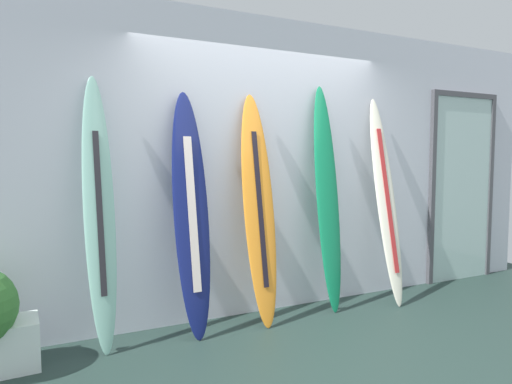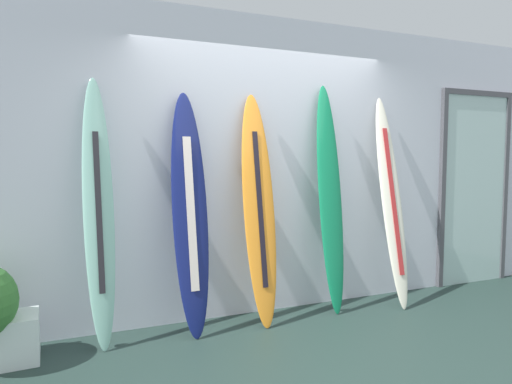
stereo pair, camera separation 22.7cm
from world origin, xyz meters
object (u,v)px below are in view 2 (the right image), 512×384
Objects in this scene: surfboard_ivory at (391,200)px; glass_door at (474,185)px; surfboard_sunset at (259,208)px; surfboard_seafoam at (99,214)px; display_block_left at (13,339)px; surfboard_navy at (190,213)px; surfboard_emerald at (330,200)px.

surfboard_ivory is 0.93× the size of glass_door.
surfboard_ivory is 1.44m from glass_door.
surfboard_sunset is 2.86m from glass_door.
surfboard_seafoam is 1.07m from display_block_left.
surfboard_navy is 0.63m from surfboard_sunset.
glass_door is (4.20, 0.20, 0.11)m from surfboard_seafoam.
surfboard_ivory is (1.43, -0.04, 0.02)m from surfboard_sunset.
display_block_left is (-1.33, -0.05, -0.85)m from surfboard_navy.
surfboard_navy is 1.39m from surfboard_emerald.
surfboard_emerald reaches higher than surfboard_navy.
surfboard_seafoam is at bearing 178.86° from surfboard_ivory.
surfboard_seafoam reaches higher than display_block_left.
surfboard_ivory reaches higher than surfboard_navy.
surfboard_emerald reaches higher than surfboard_ivory.
surfboard_navy is 3.49m from glass_door.
surfboard_ivory is (2.78, -0.06, 0.01)m from surfboard_seafoam.
surfboard_emerald is 1.04× the size of surfboard_ivory.
surfboard_navy is 1.58m from display_block_left.
surfboard_navy is at bearing 2.25° from display_block_left.
surfboard_navy is 0.99× the size of surfboard_sunset.
glass_door reaches higher than surfboard_emerald.
surfboard_emerald reaches higher than surfboard_sunset.
display_block_left is (-0.61, -0.08, -0.88)m from surfboard_seafoam.
glass_door reaches higher than surfboard_ivory.
surfboard_sunset is at bearing -175.58° from glass_door.
surfboard_seafoam is at bearing 179.17° from surfboard_sunset.
surfboard_navy is at bearing -178.53° from surfboard_emerald.
surfboard_ivory reaches higher than display_block_left.
display_block_left is (-2.71, -0.09, -0.91)m from surfboard_emerald.
surfboard_ivory reaches higher than surfboard_sunset.
glass_door is at bearing 10.24° from surfboard_ivory.
display_block_left is at bearing -178.18° from surfboard_sunset.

